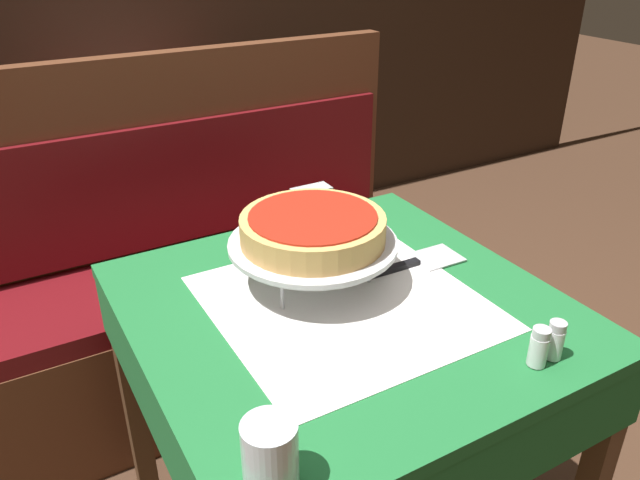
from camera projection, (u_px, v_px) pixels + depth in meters
dining_table_front at (344, 344)px, 1.33m from camera, size 0.84×0.84×0.75m
dining_table_rear at (150, 144)px, 2.51m from camera, size 0.67×0.67×0.76m
booth_bench at (181, 306)px, 2.01m from camera, size 1.66×0.45×1.11m
pizza_pan_stand at (313, 245)px, 1.32m from camera, size 0.36×0.36×0.10m
deep_dish_pizza at (313, 228)px, 1.30m from camera, size 0.30×0.30×0.06m
pizza_server at (415, 263)px, 1.42m from camera, size 0.25×0.09×0.01m
water_glass_near at (270, 455)px, 0.85m from camera, size 0.08×0.08×0.11m
salt_shaker at (539, 347)px, 1.09m from camera, size 0.03×0.03×0.08m
pepper_shaker at (555, 340)px, 1.11m from camera, size 0.03×0.03×0.07m
napkin_holder at (311, 204)px, 1.61m from camera, size 0.10×0.05×0.09m
condiment_caddy at (139, 108)px, 2.43m from camera, size 0.13×0.13×0.15m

